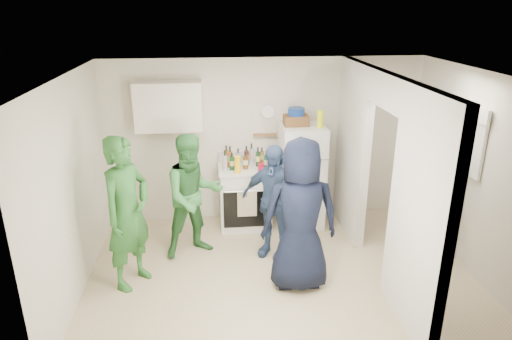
{
  "coord_description": "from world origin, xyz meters",
  "views": [
    {
      "loc": [
        -0.83,
        -4.97,
        3.24
      ],
      "look_at": [
        -0.27,
        0.4,
        1.25
      ],
      "focal_mm": 32.0,
      "sensor_mm": 36.0,
      "label": 1
    }
  ],
  "objects_px": {
    "person_green_center": "(194,196)",
    "person_nook": "(421,192)",
    "wicker_basket": "(296,120)",
    "blue_bowl": "(296,112)",
    "person_green_left": "(128,213)",
    "person_navy": "(300,216)",
    "stove": "(245,196)",
    "fridge": "(301,176)",
    "person_denim": "(273,202)",
    "yellow_cup_stack_top": "(320,119)"
  },
  "relations": [
    {
      "from": "person_green_center",
      "to": "person_nook",
      "type": "height_order",
      "value": "person_nook"
    },
    {
      "from": "wicker_basket",
      "to": "blue_bowl",
      "type": "relative_size",
      "value": 1.46
    },
    {
      "from": "blue_bowl",
      "to": "person_nook",
      "type": "height_order",
      "value": "blue_bowl"
    },
    {
      "from": "person_green_left",
      "to": "person_navy",
      "type": "relative_size",
      "value": 1.01
    },
    {
      "from": "person_green_left",
      "to": "blue_bowl",
      "type": "bearing_deg",
      "value": -24.32
    },
    {
      "from": "person_green_center",
      "to": "person_nook",
      "type": "bearing_deg",
      "value": -24.2
    },
    {
      "from": "person_green_left",
      "to": "person_navy",
      "type": "xyz_separation_m",
      "value": [
        1.99,
        -0.25,
        -0.01
      ]
    },
    {
      "from": "blue_bowl",
      "to": "person_nook",
      "type": "relative_size",
      "value": 0.14
    },
    {
      "from": "blue_bowl",
      "to": "wicker_basket",
      "type": "bearing_deg",
      "value": 0.0
    },
    {
      "from": "stove",
      "to": "fridge",
      "type": "distance_m",
      "value": 0.91
    },
    {
      "from": "person_green_left",
      "to": "person_denim",
      "type": "relative_size",
      "value": 1.19
    },
    {
      "from": "fridge",
      "to": "person_green_center",
      "type": "distance_m",
      "value": 1.76
    },
    {
      "from": "yellow_cup_stack_top",
      "to": "person_denim",
      "type": "bearing_deg",
      "value": -134.28
    },
    {
      "from": "person_green_center",
      "to": "person_navy",
      "type": "xyz_separation_m",
      "value": [
        1.25,
        -0.9,
        0.08
      ]
    },
    {
      "from": "fridge",
      "to": "wicker_basket",
      "type": "height_order",
      "value": "wicker_basket"
    },
    {
      "from": "yellow_cup_stack_top",
      "to": "person_navy",
      "type": "distance_m",
      "value": 1.8
    },
    {
      "from": "person_green_center",
      "to": "person_nook",
      "type": "relative_size",
      "value": 0.99
    },
    {
      "from": "wicker_basket",
      "to": "person_green_left",
      "type": "relative_size",
      "value": 0.19
    },
    {
      "from": "person_green_left",
      "to": "person_navy",
      "type": "distance_m",
      "value": 2.01
    },
    {
      "from": "stove",
      "to": "blue_bowl",
      "type": "bearing_deg",
      "value": 1.52
    },
    {
      "from": "person_denim",
      "to": "person_navy",
      "type": "xyz_separation_m",
      "value": [
        0.21,
        -0.74,
        0.14
      ]
    },
    {
      "from": "fridge",
      "to": "yellow_cup_stack_top",
      "type": "height_order",
      "value": "yellow_cup_stack_top"
    },
    {
      "from": "wicker_basket",
      "to": "blue_bowl",
      "type": "height_order",
      "value": "blue_bowl"
    },
    {
      "from": "person_green_left",
      "to": "person_denim",
      "type": "height_order",
      "value": "person_green_left"
    },
    {
      "from": "blue_bowl",
      "to": "person_green_left",
      "type": "xyz_separation_m",
      "value": [
        -2.24,
        -1.43,
        -0.83
      ]
    },
    {
      "from": "fridge",
      "to": "person_navy",
      "type": "relative_size",
      "value": 0.84
    },
    {
      "from": "fridge",
      "to": "person_green_left",
      "type": "relative_size",
      "value": 0.83
    },
    {
      "from": "blue_bowl",
      "to": "yellow_cup_stack_top",
      "type": "bearing_deg",
      "value": -25.11
    },
    {
      "from": "fridge",
      "to": "person_green_left",
      "type": "xyz_separation_m",
      "value": [
        -2.34,
        -1.38,
        0.16
      ]
    },
    {
      "from": "blue_bowl",
      "to": "person_green_left",
      "type": "height_order",
      "value": "person_green_left"
    },
    {
      "from": "yellow_cup_stack_top",
      "to": "person_green_center",
      "type": "distance_m",
      "value": 2.1
    },
    {
      "from": "fridge",
      "to": "stove",
      "type": "bearing_deg",
      "value": 177.99
    },
    {
      "from": "yellow_cup_stack_top",
      "to": "person_nook",
      "type": "relative_size",
      "value": 0.15
    },
    {
      "from": "yellow_cup_stack_top",
      "to": "person_navy",
      "type": "bearing_deg",
      "value": -110.26
    },
    {
      "from": "yellow_cup_stack_top",
      "to": "person_denim",
      "type": "distance_m",
      "value": 1.43
    },
    {
      "from": "person_green_left",
      "to": "person_denim",
      "type": "bearing_deg",
      "value": -41.68
    },
    {
      "from": "person_green_left",
      "to": "person_green_center",
      "type": "xyz_separation_m",
      "value": [
        0.74,
        0.64,
        -0.09
      ]
    },
    {
      "from": "wicker_basket",
      "to": "yellow_cup_stack_top",
      "type": "distance_m",
      "value": 0.36
    },
    {
      "from": "stove",
      "to": "person_green_left",
      "type": "relative_size",
      "value": 0.5
    },
    {
      "from": "wicker_basket",
      "to": "person_green_center",
      "type": "xyz_separation_m",
      "value": [
        -1.49,
        -0.78,
        -0.79
      ]
    },
    {
      "from": "wicker_basket",
      "to": "person_nook",
      "type": "distance_m",
      "value": 1.99
    },
    {
      "from": "stove",
      "to": "fridge",
      "type": "xyz_separation_m",
      "value": [
        0.85,
        -0.03,
        0.31
      ]
    },
    {
      "from": "person_nook",
      "to": "stove",
      "type": "bearing_deg",
      "value": -81.73
    },
    {
      "from": "fridge",
      "to": "yellow_cup_stack_top",
      "type": "relative_size",
      "value": 6.22
    },
    {
      "from": "wicker_basket",
      "to": "person_denim",
      "type": "xyz_separation_m",
      "value": [
        -0.45,
        -0.94,
        -0.85
      ]
    },
    {
      "from": "wicker_basket",
      "to": "person_nook",
      "type": "relative_size",
      "value": 0.21
    },
    {
      "from": "person_denim",
      "to": "stove",
      "type": "bearing_deg",
      "value": 141.79
    },
    {
      "from": "fridge",
      "to": "person_denim",
      "type": "xyz_separation_m",
      "value": [
        -0.55,
        -0.89,
        0.0
      ]
    },
    {
      "from": "yellow_cup_stack_top",
      "to": "fridge",
      "type": "bearing_deg",
      "value": 155.56
    },
    {
      "from": "person_nook",
      "to": "blue_bowl",
      "type": "bearing_deg",
      "value": -91.56
    }
  ]
}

